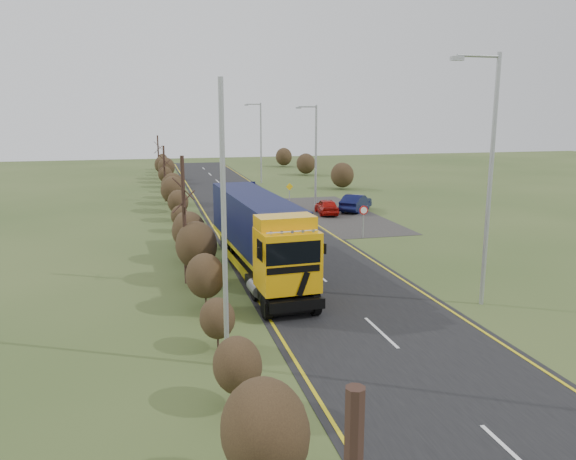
# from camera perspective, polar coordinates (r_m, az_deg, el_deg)

# --- Properties ---
(ground) EXTENTS (160.00, 160.00, 0.00)m
(ground) POSITION_cam_1_polar(r_m,az_deg,el_deg) (24.79, 5.72, -6.96)
(ground) COLOR #35491F
(ground) RESTS_ON ground
(road) EXTENTS (8.00, 120.00, 0.02)m
(road) POSITION_cam_1_polar(r_m,az_deg,el_deg) (33.99, -0.00, -1.70)
(road) COLOR black
(road) RESTS_ON ground
(layby) EXTENTS (6.00, 18.00, 0.02)m
(layby) POSITION_cam_1_polar(r_m,az_deg,el_deg) (45.21, 4.88, 1.66)
(layby) COLOR #2A2725
(layby) RESTS_ON ground
(lane_markings) EXTENTS (7.52, 116.00, 0.01)m
(lane_markings) POSITION_cam_1_polar(r_m,az_deg,el_deg) (33.70, 0.13, -1.78)
(lane_markings) COLOR gold
(lane_markings) RESTS_ON road
(hedgerow) EXTENTS (2.24, 102.04, 6.05)m
(hedgerow) POSITION_cam_1_polar(r_m,az_deg,el_deg) (30.67, -9.95, -0.29)
(hedgerow) COLOR #302215
(hedgerow) RESTS_ON ground
(lorry) EXTENTS (2.97, 14.19, 3.92)m
(lorry) POSITION_cam_1_polar(r_m,az_deg,el_deg) (27.96, -2.96, -0.02)
(lorry) COLOR black
(lorry) RESTS_ON ground
(car_red_hatchback) EXTENTS (1.85, 3.77, 1.24)m
(car_red_hatchback) POSITION_cam_1_polar(r_m,az_deg,el_deg) (44.85, 3.94, 2.38)
(car_red_hatchback) COLOR #A10C08
(car_red_hatchback) RESTS_ON ground
(car_blue_sedan) EXTENTS (3.82, 4.17, 1.39)m
(car_blue_sedan) POSITION_cam_1_polar(r_m,az_deg,el_deg) (46.53, 6.90, 2.76)
(car_blue_sedan) COLOR #090D34
(car_blue_sedan) RESTS_ON ground
(streetlight_near) EXTENTS (2.17, 0.21, 10.27)m
(streetlight_near) POSITION_cam_1_polar(r_m,az_deg,el_deg) (24.15, 19.64, 5.78)
(streetlight_near) COLOR #9EA1A3
(streetlight_near) RESTS_ON ground
(streetlight_mid) EXTENTS (1.83, 0.18, 8.59)m
(streetlight_mid) POSITION_cam_1_polar(r_m,az_deg,el_deg) (47.57, 2.73, 7.91)
(streetlight_mid) COLOR #9EA1A3
(streetlight_mid) RESTS_ON ground
(streetlight_far) EXTENTS (1.92, 0.18, 9.05)m
(streetlight_far) POSITION_cam_1_polar(r_m,az_deg,el_deg) (64.47, -2.87, 9.17)
(streetlight_far) COLOR #9EA1A3
(streetlight_far) RESTS_ON ground
(left_pole) EXTENTS (0.16, 0.16, 8.99)m
(left_pole) POSITION_cam_1_polar(r_m,az_deg,el_deg) (17.19, -6.51, 0.11)
(left_pole) COLOR #9EA1A3
(left_pole) RESTS_ON ground
(speed_sign) EXTENTS (0.58, 0.10, 2.11)m
(speed_sign) POSITION_cam_1_polar(r_m,az_deg,el_deg) (36.47, 7.68, 1.45)
(speed_sign) COLOR #9EA1A3
(speed_sign) RESTS_ON ground
(warning_board) EXTENTS (0.66, 0.11, 1.74)m
(warning_board) POSITION_cam_1_polar(r_m,az_deg,el_deg) (50.86, 0.15, 4.01)
(warning_board) COLOR #9EA1A3
(warning_board) RESTS_ON ground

